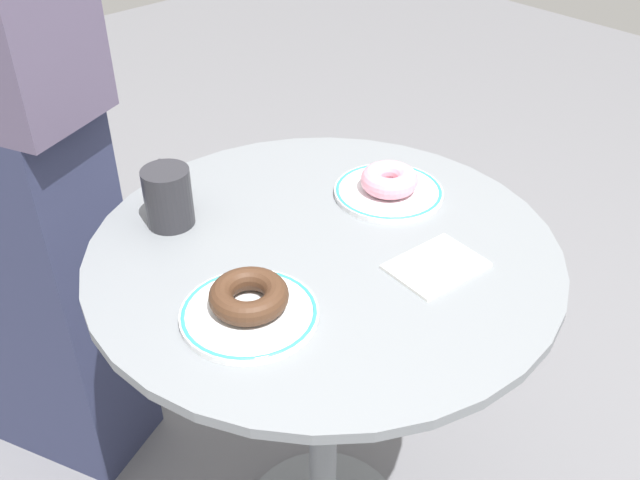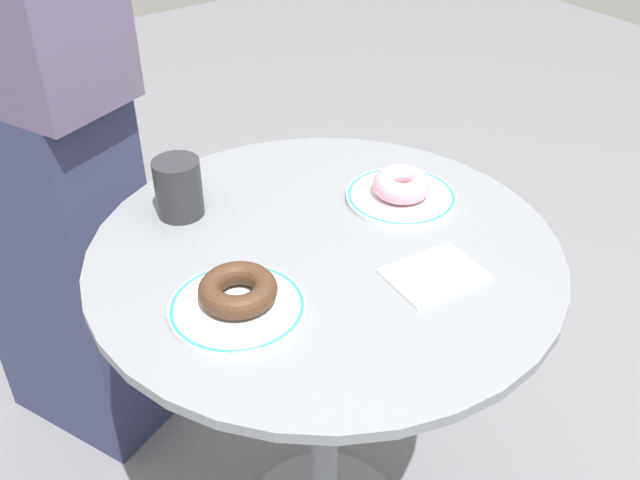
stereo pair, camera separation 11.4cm
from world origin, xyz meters
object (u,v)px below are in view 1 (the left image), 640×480
at_px(plate_left, 249,314).
at_px(paper_napkin, 436,266).
at_px(plate_right, 389,192).
at_px(coffee_mug, 168,196).
at_px(cafe_table, 323,339).
at_px(donut_chocolate, 249,296).
at_px(donut_pink_frosted, 389,180).

bearing_deg(plate_left, paper_napkin, -20.30).
relative_size(plate_right, paper_napkin, 1.38).
distance_m(plate_left, paper_napkin, 0.31).
relative_size(plate_right, coffee_mug, 1.63).
bearing_deg(plate_left, cafe_table, 15.42).
xyz_separation_m(plate_left, plate_right, (0.39, 0.09, -0.00)).
relative_size(plate_right, donut_chocolate, 1.71).
distance_m(donut_chocolate, coffee_mug, 0.28).
xyz_separation_m(cafe_table, plate_left, (-0.20, -0.05, 0.21)).
height_order(plate_left, paper_napkin, plate_left).
distance_m(plate_right, coffee_mug, 0.39).
relative_size(plate_left, donut_chocolate, 1.73).
bearing_deg(cafe_table, coffee_mug, 121.42).
relative_size(donut_chocolate, coffee_mug, 0.95).
height_order(paper_napkin, coffee_mug, coffee_mug).
height_order(cafe_table, coffee_mug, coffee_mug).
relative_size(plate_left, donut_pink_frosted, 1.93).
xyz_separation_m(plate_left, donut_chocolate, (0.01, 0.01, 0.02)).
height_order(cafe_table, donut_chocolate, donut_chocolate).
bearing_deg(donut_pink_frosted, plate_left, -166.72).
height_order(cafe_table, plate_left, plate_left).
relative_size(plate_left, paper_napkin, 1.40).
height_order(plate_left, plate_right, same).
relative_size(cafe_table, plate_left, 3.87).
height_order(donut_pink_frosted, coffee_mug, coffee_mug).
bearing_deg(plate_right, plate_left, -166.72).
bearing_deg(paper_napkin, coffee_mug, 120.72).
xyz_separation_m(cafe_table, coffee_mug, (-0.14, 0.23, 0.26)).
relative_size(plate_left, coffee_mug, 1.65).
relative_size(cafe_table, donut_pink_frosted, 7.45).
xyz_separation_m(donut_chocolate, donut_pink_frosted, (0.38, 0.08, 0.00)).
bearing_deg(coffee_mug, paper_napkin, -59.28).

